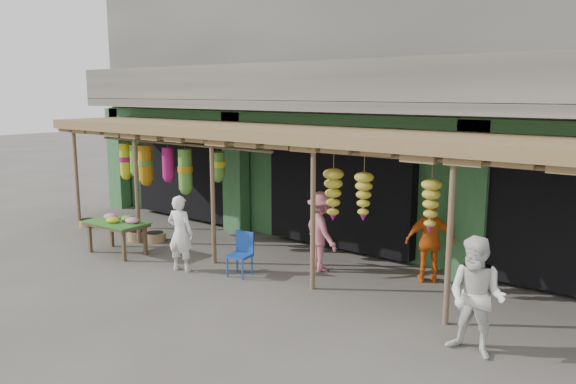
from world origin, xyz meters
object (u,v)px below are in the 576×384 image
Objects in this scene: person_front at (180,233)px; person_shopper at (322,231)px; blue_chair at (242,251)px; person_right at (477,297)px; flower_table at (118,223)px; person_vendor at (430,241)px.

person_shopper is (2.15, 1.74, 0.03)m from person_front.
blue_chair is 0.53× the size of person_shopper.
person_right is at bearing 165.41° from person_front.
person_shopper is (4.14, 1.79, 0.12)m from flower_table.
blue_chair is 1.28m from person_front.
person_front is (1.99, 0.04, 0.08)m from flower_table.
flower_table is 6.59m from person_vendor.
person_shopper is (1.03, 1.19, 0.32)m from blue_chair.
flower_table is 7.85m from person_right.
person_front reaches higher than blue_chair.
person_right reaches higher than person_vendor.
blue_chair is 0.52× the size of person_right.
person_front is at bearing -164.22° from blue_chair.
blue_chair is 0.56× the size of person_front.
person_right is 1.05× the size of person_vendor.
person_front reaches higher than flower_table.
person_front is 0.96× the size of person_shopper.
person_vendor is 0.98× the size of person_shopper.
flower_table is at bearing 52.04° from person_shopper.
person_vendor is (4.13, 2.41, 0.02)m from person_front.
person_vendor is 2.09m from person_shopper.
flower_table is 4.51m from person_shopper.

